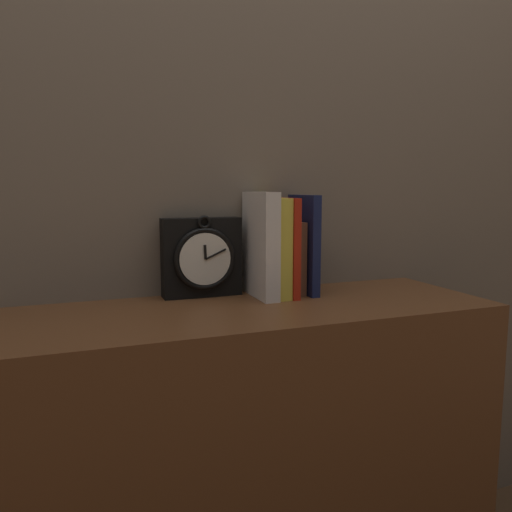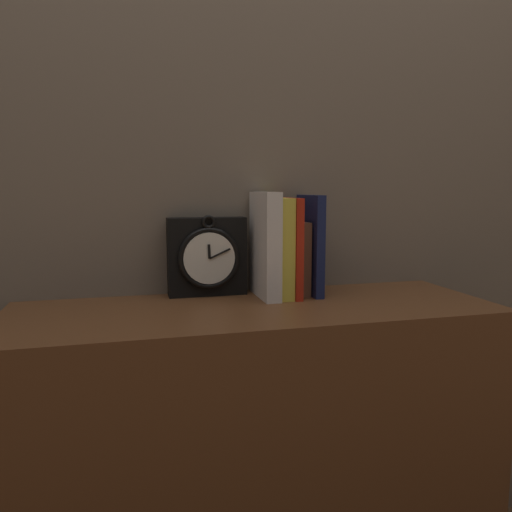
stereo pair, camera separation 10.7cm
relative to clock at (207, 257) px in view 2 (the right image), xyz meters
The scene contains 8 objects.
wall_back 0.47m from the clock, 38.40° to the left, with size 6.00×0.05×2.60m.
bookshelf 0.50m from the clock, 60.24° to the right, with size 1.05×0.37×0.75m.
clock is the anchor object (origin of this frame).
book_slot0_white 0.14m from the clock, 20.88° to the right, with size 0.04×0.16×0.25m.
book_slot1_yellow 0.17m from the clock, 15.46° to the right, with size 0.03×0.15×0.23m.
book_slot2_red 0.20m from the clock, 13.98° to the right, with size 0.02×0.15×0.23m.
book_slot3_brown 0.22m from the clock, ahead, with size 0.03×0.12×0.18m.
book_slot4_navy 0.25m from the clock, ahead, with size 0.02×0.14×0.24m.
Camera 2 is at (-0.27, -1.02, 1.00)m, focal length 35.00 mm.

